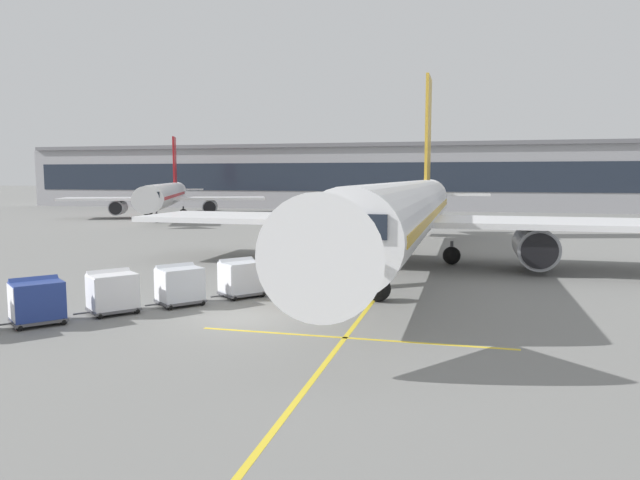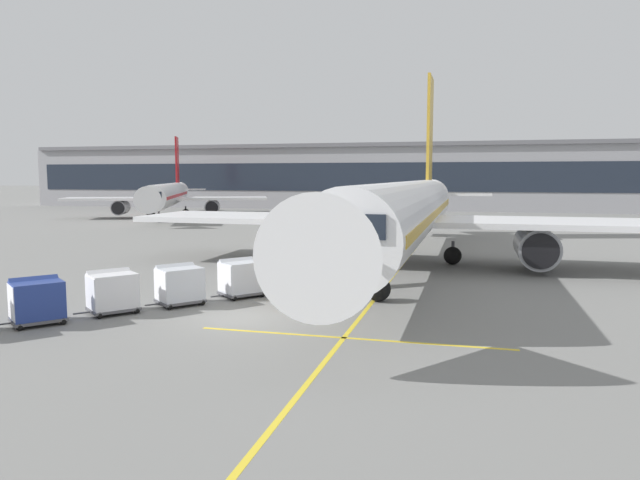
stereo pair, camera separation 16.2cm
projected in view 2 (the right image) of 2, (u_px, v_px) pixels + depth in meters
ground_plane at (238, 318)px, 25.03m from camera, size 600.00×600.00×0.00m
parked_airplane at (407, 213)px, 39.62m from camera, size 37.29×48.14×15.72m
belt_loader at (305, 274)px, 31.04m from camera, size 4.35×4.80×3.17m
baggage_cart_lead at (241, 277)px, 29.34m from camera, size 2.50×2.62×1.91m
baggage_cart_second at (179, 284)px, 27.45m from camera, size 2.50×2.62×1.91m
baggage_cart_third at (112, 291)px, 25.79m from camera, size 2.50×2.62×1.91m
baggage_cart_fourth at (37, 300)px, 23.87m from camera, size 2.50×2.62×1.91m
ground_crew_by_loader at (281, 276)px, 29.57m from camera, size 0.56×0.31×1.74m
ground_crew_by_carts at (302, 284)px, 27.45m from camera, size 0.32×0.56×1.74m
ground_crew_marshaller at (239, 276)px, 29.77m from camera, size 0.38×0.52×1.74m
ground_crew_wingwalker at (289, 270)px, 31.62m from camera, size 0.55×0.34×1.74m
safety_cone_engine_keepout at (323, 264)px, 38.17m from camera, size 0.62×0.62×0.70m
apron_guidance_line_lead_in at (401, 267)px, 39.24m from camera, size 0.20×110.00×0.01m
apron_guidance_line_stop_bar at (351, 338)px, 21.86m from camera, size 12.00×0.20×0.01m
terminal_building at (377, 177)px, 113.83m from camera, size 137.74×21.84×11.95m
distant_airplane at (167, 196)px, 85.33m from camera, size 28.90×36.05×12.66m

